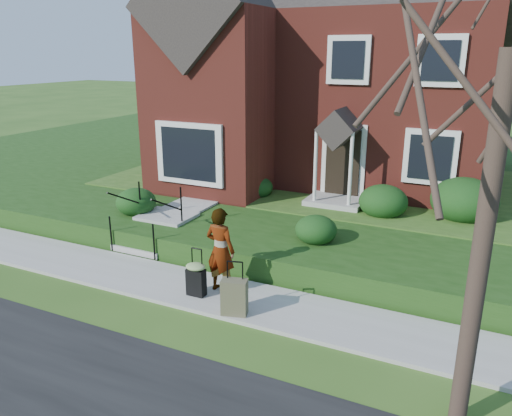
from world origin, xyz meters
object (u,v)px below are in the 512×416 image
Objects in this scene: woman at (220,250)px; suitcase_black at (196,277)px; suitcase_olive at (234,297)px; front_steps at (157,227)px.

woman is 0.74m from suitcase_black.
suitcase_olive reaches higher than suitcase_black.
front_steps is at bearing 139.34° from suitcase_black.
suitcase_black is 0.96× the size of suitcase_olive.
suitcase_black is at bearing -39.92° from front_steps.
suitcase_olive is at bearing 138.46° from woman.
suitcase_black is 1.11m from suitcase_olive.
front_steps is 4.33m from suitcase_olive.
front_steps is at bearing -25.68° from woman.
woman is at bearing -30.66° from front_steps.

